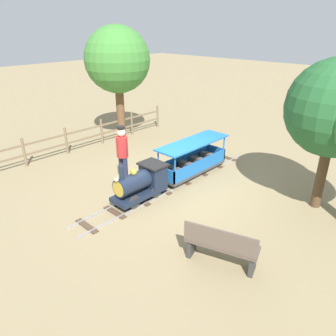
{
  "coord_description": "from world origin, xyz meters",
  "views": [
    {
      "loc": [
        -5.2,
        5.67,
        3.98
      ],
      "look_at": [
        0.0,
        0.21,
        0.55
      ],
      "focal_mm": 34.08,
      "sensor_mm": 36.0,
      "label": 1
    }
  ],
  "objects_px": {
    "passenger_car": "(193,161)",
    "oak_tree_distant": "(336,109)",
    "park_bench": "(221,245)",
    "locomotive": "(142,182)",
    "conductor_person": "(122,151)",
    "oak_tree_far": "(117,60)"
  },
  "relations": [
    {
      "from": "conductor_person",
      "to": "passenger_car",
      "type": "bearing_deg",
      "value": -119.97
    },
    {
      "from": "passenger_car",
      "to": "oak_tree_far",
      "type": "height_order",
      "value": "oak_tree_far"
    },
    {
      "from": "passenger_car",
      "to": "oak_tree_distant",
      "type": "height_order",
      "value": "oak_tree_distant"
    },
    {
      "from": "passenger_car",
      "to": "oak_tree_distant",
      "type": "distance_m",
      "value": 3.81
    },
    {
      "from": "passenger_car",
      "to": "park_bench",
      "type": "relative_size",
      "value": 1.73
    },
    {
      "from": "conductor_person",
      "to": "park_bench",
      "type": "distance_m",
      "value": 3.86
    },
    {
      "from": "locomotive",
      "to": "oak_tree_distant",
      "type": "bearing_deg",
      "value": -140.5
    },
    {
      "from": "locomotive",
      "to": "conductor_person",
      "type": "distance_m",
      "value": 1.12
    },
    {
      "from": "locomotive",
      "to": "passenger_car",
      "type": "height_order",
      "value": "locomotive"
    },
    {
      "from": "conductor_person",
      "to": "park_bench",
      "type": "relative_size",
      "value": 1.19
    },
    {
      "from": "conductor_person",
      "to": "oak_tree_distant",
      "type": "bearing_deg",
      "value": -150.12
    },
    {
      "from": "conductor_person",
      "to": "oak_tree_distant",
      "type": "height_order",
      "value": "oak_tree_distant"
    },
    {
      "from": "park_bench",
      "to": "conductor_person",
      "type": "bearing_deg",
      "value": -12.7
    },
    {
      "from": "oak_tree_far",
      "to": "oak_tree_distant",
      "type": "bearing_deg",
      "value": -179.79
    },
    {
      "from": "locomotive",
      "to": "oak_tree_far",
      "type": "bearing_deg",
      "value": -33.08
    },
    {
      "from": "locomotive",
      "to": "oak_tree_distant",
      "type": "height_order",
      "value": "oak_tree_distant"
    },
    {
      "from": "passenger_car",
      "to": "oak_tree_far",
      "type": "xyz_separation_m",
      "value": [
        4.03,
        -0.68,
        2.39
      ]
    },
    {
      "from": "passenger_car",
      "to": "oak_tree_distant",
      "type": "xyz_separation_m",
      "value": [
        -3.21,
        -0.71,
        1.92
      ]
    },
    {
      "from": "oak_tree_far",
      "to": "oak_tree_distant",
      "type": "xyz_separation_m",
      "value": [
        -7.24,
        -0.03,
        -0.47
      ]
    },
    {
      "from": "conductor_person",
      "to": "oak_tree_far",
      "type": "bearing_deg",
      "value": -38.08
    },
    {
      "from": "locomotive",
      "to": "park_bench",
      "type": "bearing_deg",
      "value": 167.62
    },
    {
      "from": "oak_tree_distant",
      "to": "locomotive",
      "type": "bearing_deg",
      "value": 39.5
    }
  ]
}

